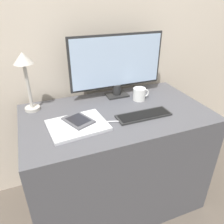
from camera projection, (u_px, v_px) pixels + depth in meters
The scene contains 10 objects.
ground_plane at pixel (124, 213), 1.57m from camera, with size 10.00×10.00×0.00m, color brown.
wall_back at pixel (94, 26), 1.47m from camera, with size 3.60×0.05×2.40m.
desk at pixel (116, 159), 1.53m from camera, with size 1.14×0.66×0.75m.
monitor at pixel (117, 64), 1.45m from camera, with size 0.65×0.11×0.42m.
keyboard at pixel (144, 115), 1.30m from camera, with size 0.33×0.11×0.01m.
laptop at pixel (78, 125), 1.19m from camera, with size 0.33×0.27×0.02m.
ereader at pixel (78, 120), 1.22m from camera, with size 0.18×0.20×0.01m.
desk_lamp at pixel (25, 69), 1.25m from camera, with size 0.11×0.11×0.36m.
coffee_mug at pixel (140, 94), 1.48m from camera, with size 0.12×0.08×0.08m.
pen at pixel (114, 121), 1.24m from camera, with size 0.13×0.05×0.01m.
Camera 1 is at (-0.46, -0.93, 1.40)m, focal length 35.00 mm.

